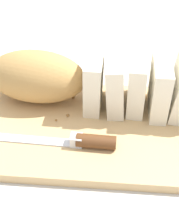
# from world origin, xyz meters

# --- Properties ---
(ground_plane) EXTENTS (3.00, 3.00, 0.00)m
(ground_plane) POSITION_xyz_m (0.00, 0.00, 0.00)
(ground_plane) COLOR beige
(cutting_board) EXTENTS (0.45, 0.26, 0.02)m
(cutting_board) POSITION_xyz_m (0.00, 0.00, 0.01)
(cutting_board) COLOR tan
(cutting_board) RESTS_ON ground_plane
(bread_loaf) EXTENTS (0.43, 0.13, 0.11)m
(bread_loaf) POSITION_xyz_m (-0.00, 0.06, 0.07)
(bread_loaf) COLOR tan
(bread_loaf) RESTS_ON cutting_board
(bread_knife) EXTENTS (0.27, 0.04, 0.02)m
(bread_knife) POSITION_xyz_m (-0.02, -0.05, 0.03)
(bread_knife) COLOR silver
(bread_knife) RESTS_ON cutting_board
(crumb_near_knife) EXTENTS (0.00, 0.00, 0.00)m
(crumb_near_knife) POSITION_xyz_m (-0.06, 0.01, 0.02)
(crumb_near_knife) COLOR #996633
(crumb_near_knife) RESTS_ON cutting_board
(crumb_near_loaf) EXTENTS (0.01, 0.01, 0.01)m
(crumb_near_loaf) POSITION_xyz_m (-0.04, 0.02, 0.02)
(crumb_near_loaf) COLOR #996633
(crumb_near_loaf) RESTS_ON cutting_board
(crumb_stray_left) EXTENTS (0.01, 0.01, 0.01)m
(crumb_stray_left) POSITION_xyz_m (-0.04, 0.07, 0.02)
(crumb_stray_left) COLOR #996633
(crumb_stray_left) RESTS_ON cutting_board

